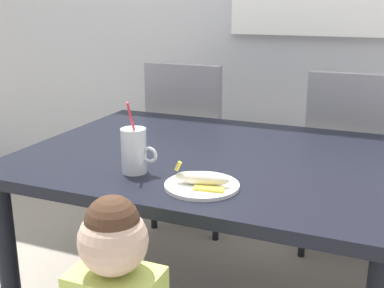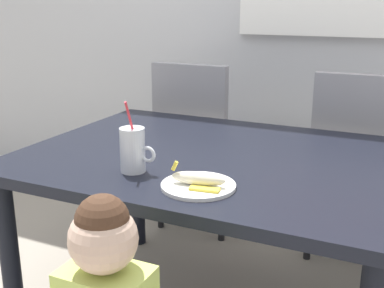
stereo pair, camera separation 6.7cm
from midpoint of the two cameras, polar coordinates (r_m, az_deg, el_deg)
dining_table at (r=1.84m, az=1.46°, el=-3.67°), size 1.40×1.06×0.72m
dining_chair_left at (r=2.70m, az=-0.81°, el=0.81°), size 0.44×0.44×0.96m
dining_chair_right at (r=2.50m, az=17.45°, el=-1.27°), size 0.44×0.44×0.96m
milk_cup at (r=1.61m, az=-8.00°, el=-1.08°), size 0.13×0.09×0.25m
snack_plate at (r=1.48m, az=-0.13°, el=-4.93°), size 0.23×0.23×0.01m
peeled_banana at (r=1.46m, az=-0.05°, el=-4.16°), size 0.17×0.11×0.07m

